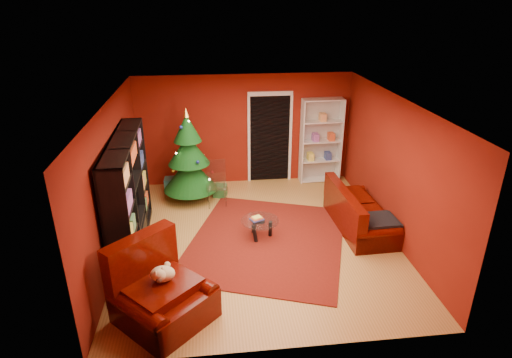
{
  "coord_description": "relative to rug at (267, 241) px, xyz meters",
  "views": [
    {
      "loc": [
        -0.85,
        -6.9,
        4.23
      ],
      "look_at": [
        0.0,
        0.4,
        1.05
      ],
      "focal_mm": 30.0,
      "sensor_mm": 36.0,
      "label": 1
    }
  ],
  "objects": [
    {
      "name": "armchair",
      "position": [
        -1.7,
        -1.89,
        0.47
      ],
      "size": [
        1.73,
        1.73,
        0.96
      ],
      "primitive_type": null,
      "rotation": [
        0.0,
        0.0,
        0.77
      ],
      "color": "#3E0702",
      "rests_on": "rug"
    },
    {
      "name": "wall_left",
      "position": [
        -2.67,
        0.11,
        1.29
      ],
      "size": [
        0.05,
        5.5,
        2.6
      ],
      "primitive_type": "cube",
      "color": "maroon",
      "rests_on": "ground"
    },
    {
      "name": "gift_box_green",
      "position": [
        -0.79,
        2.05,
        0.12
      ],
      "size": [
        0.34,
        0.34,
        0.27
      ],
      "primitive_type": "cube",
      "rotation": [
        0.0,
        0.0,
        -0.34
      ],
      "color": "#266F32",
      "rests_on": "floor"
    },
    {
      "name": "doorway",
      "position": [
        0.46,
        2.84,
        1.04
      ],
      "size": [
        1.06,
        0.6,
        2.16
      ],
      "primitive_type": null,
      "color": "black",
      "rests_on": "floor"
    },
    {
      "name": "media_unit",
      "position": [
        -2.42,
        0.12,
        1.01
      ],
      "size": [
        0.48,
        2.68,
        2.04
      ],
      "primitive_type": null,
      "rotation": [
        0.0,
        0.0,
        0.03
      ],
      "color": "black",
      "rests_on": "floor"
    },
    {
      "name": "christmas_tree",
      "position": [
        -1.44,
        1.97,
        1.01
      ],
      "size": [
        1.23,
        1.23,
        2.1
      ],
      "primitive_type": null,
      "rotation": [
        0.0,
        0.0,
        -0.05
      ],
      "color": "#0C4112",
      "rests_on": "floor"
    },
    {
      "name": "floor",
      "position": [
        -0.14,
        0.11,
        -0.03
      ],
      "size": [
        5.0,
        5.5,
        0.05
      ],
      "primitive_type": "cube",
      "color": "#AA7838",
      "rests_on": "ground"
    },
    {
      "name": "dog",
      "position": [
        -1.7,
        -1.82,
        0.7
      ],
      "size": [
        0.5,
        0.49,
        0.31
      ],
      "primitive_type": null,
      "rotation": [
        0.0,
        0.0,
        0.77
      ],
      "color": "beige",
      "rests_on": "armchair"
    },
    {
      "name": "acrylic_chair",
      "position": [
        -0.87,
        1.64,
        0.43
      ],
      "size": [
        0.47,
        0.51,
        0.87
      ],
      "primitive_type": null,
      "rotation": [
        0.0,
        0.0,
        0.05
      ],
      "color": "#66605B",
      "rests_on": "rug"
    },
    {
      "name": "white_bookshelf",
      "position": [
        1.67,
        2.68,
        1.0
      ],
      "size": [
        0.98,
        0.38,
        2.09
      ],
      "primitive_type": null,
      "rotation": [
        0.0,
        0.0,
        0.03
      ],
      "color": "white",
      "rests_on": "floor"
    },
    {
      "name": "ceiling",
      "position": [
        -0.14,
        0.11,
        2.62
      ],
      "size": [
        5.0,
        5.5,
        0.05
      ],
      "primitive_type": "cube",
      "color": "silver",
      "rests_on": "wall_back"
    },
    {
      "name": "sofa",
      "position": [
        1.88,
        0.31,
        0.41
      ],
      "size": [
        0.93,
        1.96,
        0.83
      ],
      "primitive_type": null,
      "rotation": [
        0.0,
        0.0,
        1.61
      ],
      "color": "#3E0702",
      "rests_on": "rug"
    },
    {
      "name": "wall_back",
      "position": [
        -0.14,
        2.89,
        1.29
      ],
      "size": [
        5.0,
        0.05,
        2.6
      ],
      "primitive_type": "cube",
      "color": "maroon",
      "rests_on": "ground"
    },
    {
      "name": "rug",
      "position": [
        0.0,
        0.0,
        0.0
      ],
      "size": [
        3.63,
        3.91,
        0.02
      ],
      "primitive_type": "cube",
      "rotation": [
        0.0,
        0.0,
        -0.33
      ],
      "color": "maroon",
      "rests_on": "floor"
    },
    {
      "name": "wall_right",
      "position": [
        2.38,
        0.11,
        1.29
      ],
      "size": [
        0.05,
        5.5,
        2.6
      ],
      "primitive_type": "cube",
      "color": "maroon",
      "rests_on": "ground"
    },
    {
      "name": "gift_box_red",
      "position": [
        -0.78,
        2.08,
        0.11
      ],
      "size": [
        0.28,
        0.28,
        0.23
      ],
      "primitive_type": "cube",
      "rotation": [
        0.0,
        0.0,
        -0.22
      ],
      "color": "maroon",
      "rests_on": "floor"
    },
    {
      "name": "coffee_table",
      "position": [
        -0.11,
        0.16,
        0.18
      ],
      "size": [
        0.95,
        0.95,
        0.45
      ],
      "primitive_type": null,
      "rotation": [
        0.0,
        0.0,
        0.42
      ],
      "color": "gray",
      "rests_on": "rug"
    },
    {
      "name": "gift_box_teal",
      "position": [
        -1.89,
        2.44,
        0.15
      ],
      "size": [
        0.33,
        0.33,
        0.33
      ],
      "primitive_type": "cube",
      "rotation": [
        0.0,
        0.0,
        -0.0
      ],
      "color": "teal",
      "rests_on": "floor"
    }
  ]
}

